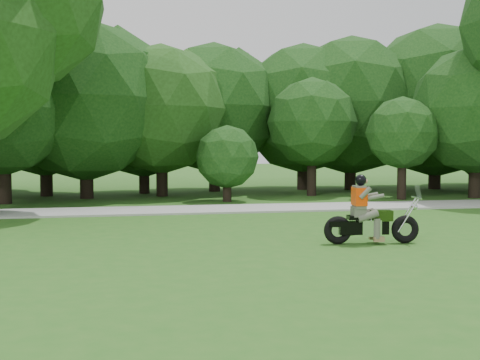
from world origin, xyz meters
name	(u,v)px	position (x,y,z in m)	size (l,w,h in m)	color
ground	(421,251)	(0.00, 0.00, 0.00)	(100.00, 100.00, 0.00)	#28611B
walkway	(303,207)	(0.00, 8.00, 0.03)	(60.00, 2.20, 0.06)	#989893
tree_line	(251,107)	(-0.31, 14.76, 3.69)	(39.52, 12.21, 7.65)	black
chopper_motorcycle	(367,218)	(-0.72, 1.00, 0.55)	(2.07, 0.61, 1.48)	black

